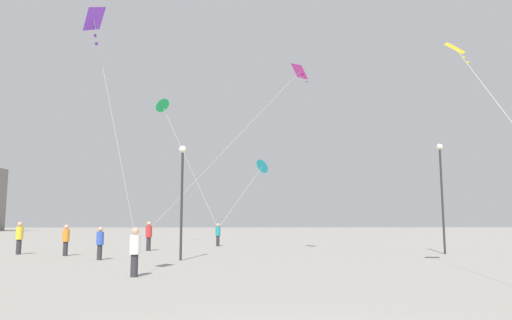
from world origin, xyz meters
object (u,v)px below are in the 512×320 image
(person_in_yellow, at_px, (19,237))
(lamppost_east, at_px, (441,182))
(person_in_blue, at_px, (100,242))
(kite_emerald_diamond, at_px, (162,106))
(person_in_red, at_px, (149,235))
(kite_amber_delta, at_px, (459,51))
(person_in_white, at_px, (135,250))
(person_in_teal, at_px, (218,234))
(kite_violet_delta, at_px, (94,23))
(kite_cyan_diamond, at_px, (263,166))
(person_in_orange, at_px, (66,239))
(kite_magenta_delta, at_px, (297,74))
(lamppost_west, at_px, (182,184))

(person_in_yellow, relative_size, lamppost_east, 0.29)
(person_in_blue, distance_m, kite_emerald_diamond, 20.85)
(person_in_red, xyz_separation_m, kite_amber_delta, (14.09, -13.34, 7.29))
(person_in_white, bearing_deg, kite_amber_delta, -128.69)
(person_in_teal, bearing_deg, kite_violet_delta, -4.80)
(kite_cyan_diamond, relative_size, kite_violet_delta, 0.81)
(kite_amber_delta, bearing_deg, lamppost_east, 71.33)
(person_in_blue, bearing_deg, person_in_orange, 17.64)
(kite_violet_delta, bearing_deg, person_in_orange, 111.59)
(person_in_teal, xyz_separation_m, person_in_blue, (-5.10, -12.78, -0.07))
(kite_amber_delta, distance_m, kite_violet_delta, 13.29)
(kite_magenta_delta, xyz_separation_m, lamppost_west, (-6.26, -4.78, -7.05))
(person_in_red, relative_size, lamppost_east, 0.29)
(person_in_white, xyz_separation_m, lamppost_west, (0.72, 6.76, 2.74))
(person_in_red, relative_size, person_in_yellow, 1.01)
(kite_violet_delta, bearing_deg, lamppost_west, 78.78)
(kite_magenta_delta, distance_m, kite_violet_delta, 16.04)
(person_in_orange, distance_m, kite_cyan_diamond, 18.02)
(kite_violet_delta, distance_m, lamppost_west, 9.95)
(person_in_orange, height_order, person_in_red, person_in_red)
(person_in_yellow, relative_size, kite_emerald_diamond, 0.16)
(lamppost_east, bearing_deg, kite_violet_delta, -141.66)
(person_in_white, distance_m, lamppost_east, 18.81)
(person_in_yellow, distance_m, kite_amber_delta, 24.18)
(person_in_orange, relative_size, person_in_blue, 1.05)
(lamppost_west, bearing_deg, person_in_blue, 174.21)
(person_in_blue, relative_size, kite_violet_delta, 0.22)
(person_in_blue, xyz_separation_m, kite_violet_delta, (2.15, -9.23, 7.00))
(person_in_teal, xyz_separation_m, kite_magenta_delta, (5.06, -8.40, 9.75))
(person_in_teal, distance_m, lamppost_east, 16.43)
(person_in_red, distance_m, person_in_yellow, 7.33)
(person_in_white, height_order, kite_amber_delta, kite_amber_delta)
(person_in_orange, distance_m, kite_magenta_delta, 16.16)
(person_in_red, distance_m, kite_amber_delta, 20.73)
(person_in_orange, height_order, kite_violet_delta, kite_violet_delta)
(person_in_orange, distance_m, person_in_blue, 3.85)
(person_in_teal, relative_size, person_in_yellow, 0.94)
(lamppost_east, bearing_deg, person_in_blue, -169.02)
(kite_amber_delta, bearing_deg, kite_violet_delta, -166.33)
(person_in_red, height_order, lamppost_east, lamppost_east)
(person_in_orange, height_order, lamppost_east, lamppost_east)
(person_in_red, relative_size, kite_violet_delta, 0.26)
(kite_emerald_diamond, bearing_deg, person_in_white, -82.45)
(lamppost_west, bearing_deg, lamppost_east, 15.32)
(kite_amber_delta, bearing_deg, person_in_teal, 117.82)
(kite_cyan_diamond, xyz_separation_m, kite_magenta_delta, (1.54, -11.41, 4.28))
(kite_cyan_diamond, relative_size, lamppost_west, 1.04)
(kite_magenta_delta, relative_size, lamppost_west, 1.81)
(person_in_teal, relative_size, lamppost_east, 0.27)
(kite_amber_delta, bearing_deg, kite_cyan_diamond, 106.38)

